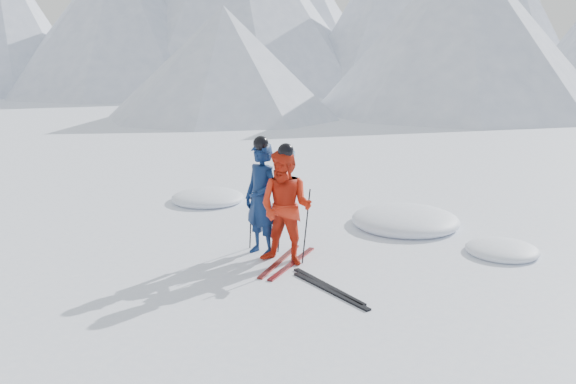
% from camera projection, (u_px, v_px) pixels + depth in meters
% --- Properties ---
extents(ground, '(160.00, 160.00, 0.00)m').
position_uv_depth(ground, '(356.00, 276.00, 9.62)').
color(ground, white).
rests_on(ground, ground).
extents(skier_blue, '(0.83, 0.68, 1.97)m').
position_uv_depth(skier_blue, '(261.00, 199.00, 10.41)').
color(skier_blue, '#0C2049').
rests_on(skier_blue, ground).
extents(skier_red, '(0.98, 0.79, 1.92)m').
position_uv_depth(skier_red, '(286.00, 208.00, 9.97)').
color(skier_red, red).
rests_on(skier_red, ground).
extents(pole_blue_left, '(0.13, 0.09, 1.31)m').
position_uv_depth(pole_blue_left, '(251.00, 214.00, 10.75)').
color(pole_blue_left, black).
rests_on(pole_blue_left, ground).
extents(pole_blue_right, '(0.13, 0.08, 1.31)m').
position_uv_depth(pole_blue_right, '(281.00, 216.00, 10.60)').
color(pole_blue_right, black).
rests_on(pole_blue_right, ground).
extents(pole_red_left, '(0.13, 0.10, 1.28)m').
position_uv_depth(pole_red_left, '(277.00, 220.00, 10.40)').
color(pole_red_left, black).
rests_on(pole_red_left, ground).
extents(pole_red_right, '(0.13, 0.09, 1.28)m').
position_uv_depth(pole_red_right, '(306.00, 226.00, 10.04)').
color(pole_red_right, black).
rests_on(pole_red_right, ground).
extents(ski_worn_left, '(0.27, 1.70, 0.03)m').
position_uv_depth(ski_worn_left, '(280.00, 261.00, 10.25)').
color(ski_worn_left, black).
rests_on(ski_worn_left, ground).
extents(ski_worn_right, '(0.16, 1.70, 0.03)m').
position_uv_depth(ski_worn_right, '(292.00, 263.00, 10.14)').
color(ski_worn_right, black).
rests_on(ski_worn_right, ground).
extents(ski_loose_a, '(1.52, 0.92, 0.03)m').
position_uv_depth(ski_loose_a, '(328.00, 286.00, 9.18)').
color(ski_loose_a, black).
rests_on(ski_loose_a, ground).
extents(ski_loose_b, '(1.55, 0.87, 0.03)m').
position_uv_depth(ski_loose_b, '(330.00, 291.00, 9.01)').
color(ski_loose_b, black).
rests_on(ski_loose_b, ground).
extents(snow_lumps, '(8.16, 2.62, 0.48)m').
position_uv_depth(snow_lumps, '(352.00, 220.00, 12.69)').
color(snow_lumps, white).
rests_on(snow_lumps, ground).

